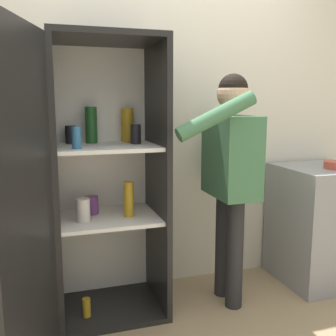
{
  "coord_description": "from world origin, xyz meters",
  "views": [
    {
      "loc": [
        -0.73,
        -1.85,
        1.4
      ],
      "look_at": [
        0.06,
        0.64,
        0.96
      ],
      "focal_mm": 42.0,
      "sensor_mm": 36.0,
      "label": 1
    }
  ],
  "objects": [
    {
      "name": "counter",
      "position": [
        1.31,
        0.62,
        0.45
      ],
      "size": [
        0.64,
        0.63,
        0.91
      ],
      "color": "gray",
      "rests_on": "ground_plane"
    },
    {
      "name": "refrigerator",
      "position": [
        -0.47,
        0.54,
        0.9
      ],
      "size": [
        0.96,
        1.24,
        1.8
      ],
      "color": "black",
      "rests_on": "ground_plane"
    },
    {
      "name": "person",
      "position": [
        0.46,
        0.52,
        0.99
      ],
      "size": [
        0.61,
        0.59,
        1.58
      ],
      "color": "#262628",
      "rests_on": "ground_plane"
    },
    {
      "name": "wall_back",
      "position": [
        0.0,
        0.98,
        1.27
      ],
      "size": [
        7.0,
        0.06,
        2.55
      ],
      "color": "silver",
      "rests_on": "ground_plane"
    }
  ]
}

